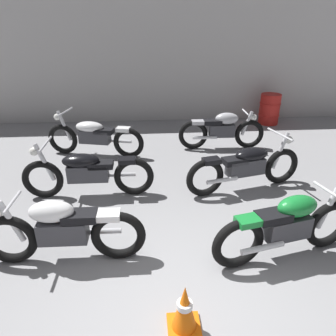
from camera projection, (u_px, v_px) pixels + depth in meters
name	position (u px, v px, depth m)	size (l,w,h in m)	color
ground_plane	(187.00, 322.00, 3.15)	(60.00, 60.00, 0.00)	gray
back_wall	(155.00, 56.00, 8.83)	(12.77, 0.24, 3.60)	#BCBAB7
motorcycle_left_row_0	(62.00, 229.00, 3.78)	(1.97, 0.48, 0.88)	black
motorcycle_left_row_1	(87.00, 172.00, 5.22)	(2.17, 0.68, 0.97)	black
motorcycle_left_row_2	(94.00, 136.00, 6.84)	(2.13, 0.79, 0.97)	black
motorcycle_right_row_0	(288.00, 225.00, 3.85)	(1.94, 0.66, 0.88)	black
motorcycle_right_row_1	(246.00, 166.00, 5.44)	(2.13, 0.82, 0.97)	black
motorcycle_right_row_2	(222.00, 129.00, 7.22)	(1.97, 0.48, 0.88)	black
oil_drum	(269.00, 109.00, 9.01)	(0.59, 0.59, 0.85)	red
traffic_cone	(185.00, 309.00, 2.97)	(0.32, 0.32, 0.54)	orange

